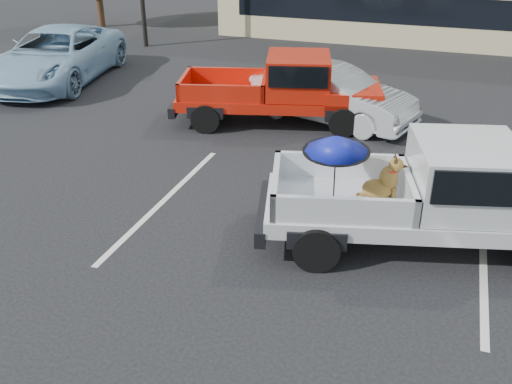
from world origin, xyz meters
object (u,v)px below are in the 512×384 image
silver_pickup (448,190)px  blue_suv (56,56)px  silver_sedan (333,95)px  red_pickup (292,87)px

silver_pickup → blue_suv: silver_pickup is taller
silver_pickup → silver_sedan: (-3.10, 5.51, -0.32)m
silver_pickup → red_pickup: bearing=114.6°
red_pickup → blue_suv: bearing=156.2°
silver_pickup → blue_suv: bearing=138.3°
red_pickup → blue_suv: red_pickup is taller
silver_pickup → silver_sedan: size_ratio=1.35×
red_pickup → silver_sedan: red_pickup is taller
silver_pickup → blue_suv: 14.00m
silver_sedan → blue_suv: blue_suv is taller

